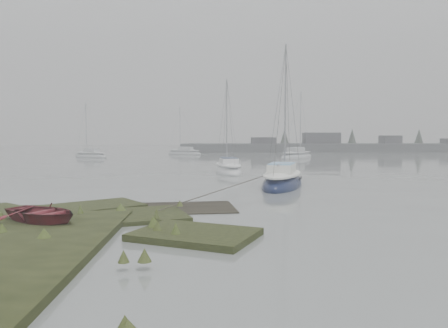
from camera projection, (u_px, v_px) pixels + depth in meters
ground at (201, 165)px, 43.49m from camera, size 160.00×160.00×0.00m
far_shoreline at (359, 147)px, 76.07m from camera, size 60.00×8.00×4.15m
sailboat_main at (282, 182)px, 25.67m from camera, size 4.07×6.80×9.12m
sailboat_white at (228, 170)px, 34.59m from camera, size 2.61×5.90×8.06m
sailboat_far_a at (91, 156)px, 57.01m from camera, size 5.56×4.32×7.65m
sailboat_far_b at (297, 156)px, 54.98m from camera, size 5.88×6.20×9.08m
sailboat_far_c at (184, 153)px, 64.61m from camera, size 5.66×3.83×7.63m
dinghy at (42, 213)px, 14.40m from camera, size 3.52×3.25×0.60m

